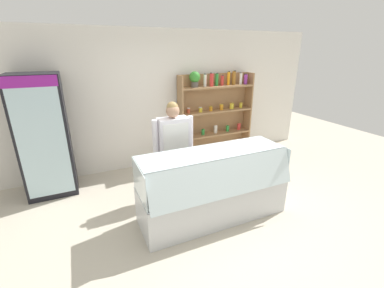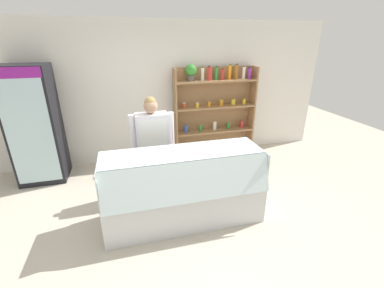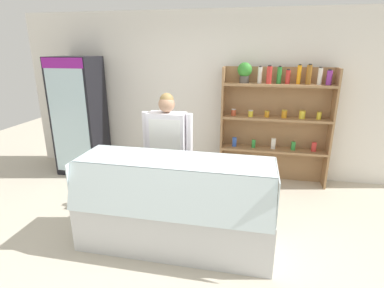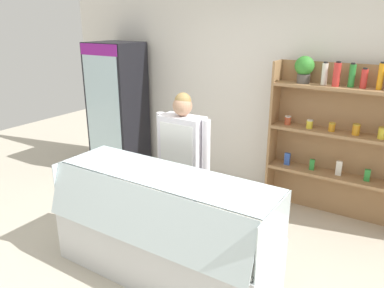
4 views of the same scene
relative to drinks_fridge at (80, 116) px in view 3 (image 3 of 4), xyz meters
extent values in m
plane|color=beige|center=(2.30, -1.78, -0.99)|extent=(12.00, 12.00, 0.00)
cube|color=white|center=(2.30, 0.47, 0.36)|extent=(6.80, 0.10, 2.70)
cube|color=black|center=(0.00, 0.01, 0.00)|extent=(0.74, 0.63, 1.99)
cube|color=silver|center=(0.00, -0.31, 0.00)|extent=(0.66, 0.01, 1.79)
cube|color=#8C1E8C|center=(0.00, -0.31, 0.90)|extent=(0.70, 0.01, 0.16)
cylinder|color=#3356B2|center=(-0.23, -0.25, -0.64)|extent=(0.06, 0.06, 0.20)
cylinder|color=purple|center=(-0.08, -0.25, -0.66)|extent=(0.07, 0.07, 0.16)
cylinder|color=#2D8C38|center=(0.08, -0.25, -0.66)|extent=(0.07, 0.07, 0.17)
cylinder|color=#3356B2|center=(0.23, -0.25, -0.66)|extent=(0.06, 0.06, 0.17)
cylinder|color=silver|center=(-0.23, -0.25, -0.12)|extent=(0.07, 0.07, 0.20)
cylinder|color=silver|center=(-0.08, -0.25, -0.11)|extent=(0.07, 0.07, 0.20)
cylinder|color=#9E6623|center=(0.08, -0.25, -0.14)|extent=(0.05, 0.05, 0.14)
cylinder|color=#9E6623|center=(0.23, -0.25, -0.12)|extent=(0.05, 0.05, 0.20)
cylinder|color=#2D8C38|center=(-0.23, -0.25, 0.41)|extent=(0.07, 0.07, 0.19)
cylinder|color=silver|center=(-0.08, -0.25, 0.40)|extent=(0.07, 0.07, 0.17)
cylinder|color=red|center=(0.08, -0.25, 0.40)|extent=(0.05, 0.05, 0.16)
cylinder|color=silver|center=(0.23, -0.25, 0.41)|extent=(0.06, 0.06, 0.19)
cube|color=#9E754C|center=(3.27, 0.32, -0.07)|extent=(1.68, 0.02, 1.84)
cube|color=#9E754C|center=(2.44, 0.18, -0.07)|extent=(0.03, 0.28, 1.84)
cube|color=#9E754C|center=(4.09, 0.18, -0.07)|extent=(0.03, 0.28, 1.84)
cube|color=#9E754C|center=(3.27, 0.18, -0.44)|extent=(1.62, 0.28, 0.04)
cube|color=#9E754C|center=(3.27, 0.18, 0.08)|extent=(1.62, 0.28, 0.04)
cube|color=#9E754C|center=(3.27, 0.18, 0.59)|extent=(1.62, 0.28, 0.04)
cylinder|color=#4C4742|center=(2.76, 0.18, 0.66)|extent=(0.15, 0.15, 0.11)
sphere|color=#34882D|center=(2.76, 0.18, 0.81)|extent=(0.22, 0.22, 0.22)
cylinder|color=silver|center=(2.99, 0.18, 0.73)|extent=(0.07, 0.07, 0.24)
cylinder|color=black|center=(2.99, 0.18, 0.86)|extent=(0.04, 0.04, 0.02)
cylinder|color=red|center=(3.12, 0.15, 0.74)|extent=(0.08, 0.08, 0.25)
cylinder|color=black|center=(3.12, 0.18, 0.87)|extent=(0.05, 0.05, 0.02)
cylinder|color=#2D8C38|center=(3.27, 0.20, 0.73)|extent=(0.07, 0.07, 0.24)
cylinder|color=black|center=(3.27, 0.18, 0.86)|extent=(0.04, 0.04, 0.02)
cylinder|color=red|center=(3.40, 0.19, 0.71)|extent=(0.07, 0.07, 0.20)
cylinder|color=black|center=(3.40, 0.18, 0.82)|extent=(0.05, 0.05, 0.02)
cylinder|color=orange|center=(3.55, 0.19, 0.75)|extent=(0.06, 0.06, 0.27)
cylinder|color=black|center=(3.55, 0.18, 0.89)|extent=(0.04, 0.04, 0.02)
cylinder|color=#9E6623|center=(3.69, 0.20, 0.75)|extent=(0.08, 0.08, 0.28)
cylinder|color=black|center=(3.69, 0.18, 0.90)|extent=(0.05, 0.05, 0.02)
cylinder|color=silver|center=(3.84, 0.16, 0.73)|extent=(0.06, 0.06, 0.24)
cylinder|color=black|center=(3.84, 0.18, 0.86)|extent=(0.04, 0.04, 0.02)
cylinder|color=purple|center=(3.97, 0.16, 0.71)|extent=(0.08, 0.08, 0.21)
cylinder|color=black|center=(3.97, 0.18, 0.82)|extent=(0.05, 0.05, 0.02)
cylinder|color=#BF4C2D|center=(2.62, 0.18, 0.14)|extent=(0.07, 0.07, 0.10)
cylinder|color=silver|center=(2.62, 0.18, 0.20)|extent=(0.08, 0.08, 0.01)
cylinder|color=yellow|center=(2.89, 0.16, 0.14)|extent=(0.07, 0.07, 0.09)
cylinder|color=silver|center=(2.89, 0.18, 0.19)|extent=(0.08, 0.08, 0.01)
cylinder|color=orange|center=(3.14, 0.17, 0.14)|extent=(0.07, 0.07, 0.09)
cylinder|color=gold|center=(3.14, 0.18, 0.19)|extent=(0.07, 0.07, 0.01)
cylinder|color=orange|center=(3.39, 0.17, 0.15)|extent=(0.08, 0.08, 0.11)
cylinder|color=gold|center=(3.39, 0.18, 0.21)|extent=(0.08, 0.08, 0.01)
cylinder|color=yellow|center=(3.66, 0.18, 0.15)|extent=(0.09, 0.09, 0.11)
cylinder|color=gold|center=(3.66, 0.18, 0.21)|extent=(0.09, 0.09, 0.01)
cylinder|color=yellow|center=(3.90, 0.18, 0.15)|extent=(0.07, 0.07, 0.10)
cylinder|color=gold|center=(3.90, 0.18, 0.20)|extent=(0.07, 0.07, 0.01)
cube|color=#3356B2|center=(2.65, 0.18, -0.35)|extent=(0.07, 0.04, 0.15)
cube|color=#2D8C38|center=(2.96, 0.18, -0.36)|extent=(0.06, 0.05, 0.13)
cube|color=silver|center=(3.27, 0.18, -0.33)|extent=(0.07, 0.04, 0.17)
cube|color=#2D8C38|center=(3.58, 0.18, -0.35)|extent=(0.06, 0.04, 0.14)
cube|color=red|center=(3.89, 0.18, -0.35)|extent=(0.07, 0.04, 0.15)
cube|color=silver|center=(2.15, -1.75, -0.72)|extent=(2.10, 0.72, 0.55)
cube|color=white|center=(2.15, -1.75, -0.42)|extent=(2.04, 0.66, 0.03)
cube|color=silver|center=(2.15, -2.09, -0.22)|extent=(2.06, 0.16, 0.47)
cube|color=silver|center=(2.15, -1.70, 0.01)|extent=(2.06, 0.56, 0.01)
cube|color=silver|center=(1.12, -1.75, -0.22)|extent=(0.01, 0.68, 0.45)
cube|color=silver|center=(3.19, -1.75, -0.22)|extent=(0.01, 0.68, 0.45)
cube|color=tan|center=(1.33, -1.66, -0.38)|extent=(0.16, 0.11, 0.05)
cube|color=white|center=(1.33, -1.88, -0.38)|extent=(0.05, 0.03, 0.02)
cube|color=tan|center=(1.66, -1.66, -0.38)|extent=(0.16, 0.12, 0.06)
cube|color=white|center=(1.66, -1.88, -0.38)|extent=(0.05, 0.03, 0.02)
cube|color=beige|center=(1.99, -1.66, -0.39)|extent=(0.16, 0.11, 0.04)
cube|color=white|center=(1.99, -1.88, -0.38)|extent=(0.05, 0.03, 0.02)
cube|color=tan|center=(2.32, -1.66, -0.39)|extent=(0.16, 0.14, 0.05)
cube|color=white|center=(2.32, -1.88, -0.38)|extent=(0.05, 0.03, 0.02)
cube|color=tan|center=(2.65, -1.66, -0.38)|extent=(0.17, 0.14, 0.06)
cube|color=white|center=(2.65, -1.88, -0.38)|extent=(0.05, 0.03, 0.02)
cube|color=tan|center=(2.98, -1.66, -0.39)|extent=(0.16, 0.14, 0.04)
cube|color=white|center=(2.98, -1.88, -0.38)|extent=(0.05, 0.03, 0.02)
cylinder|color=tan|center=(1.29, -1.86, -0.34)|extent=(0.17, 0.16, 0.14)
cylinder|color=#C1706B|center=(1.51, -1.86, -0.35)|extent=(0.15, 0.13, 0.12)
cylinder|color=white|center=(2.68, -1.83, -0.29)|extent=(0.07, 0.07, 0.23)
cylinder|color=white|center=(2.78, -1.83, -0.32)|extent=(0.07, 0.07, 0.18)
cylinder|color=#2D2D38|center=(1.75, -0.97, -0.63)|extent=(0.13, 0.13, 0.73)
cylinder|color=#2D2D38|center=(1.96, -0.97, -0.63)|extent=(0.13, 0.13, 0.73)
cube|color=white|center=(1.86, -0.97, 0.04)|extent=(0.48, 0.24, 0.61)
cube|color=white|center=(1.86, -1.10, -0.28)|extent=(0.40, 0.01, 1.13)
cylinder|color=white|center=(1.57, -0.97, 0.07)|extent=(0.09, 0.09, 0.54)
cylinder|color=white|center=(2.15, -0.97, 0.07)|extent=(0.09, 0.09, 0.54)
sphere|color=tan|center=(1.86, -0.97, 0.45)|extent=(0.21, 0.21, 0.21)
sphere|color=#997A47|center=(1.86, -0.96, 0.50)|extent=(0.18, 0.18, 0.18)
camera|label=1|loc=(0.56, -4.55, 1.32)|focal=24.00mm
camera|label=2|loc=(1.50, -4.64, 1.36)|focal=24.00mm
camera|label=3|loc=(2.93, -4.55, 1.13)|focal=28.00mm
camera|label=4|loc=(3.98, -4.14, 1.32)|focal=35.00mm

